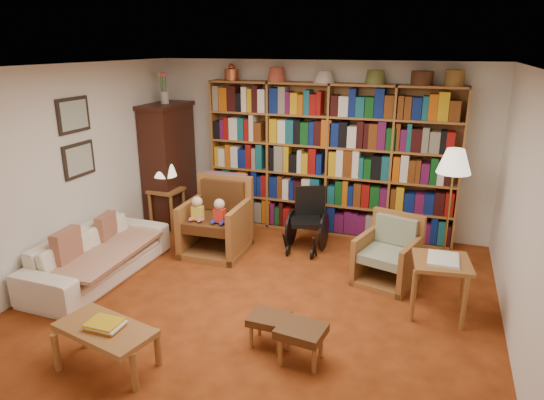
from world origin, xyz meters
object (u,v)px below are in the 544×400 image
at_px(sofa, 98,255).
at_px(footstool_a, 269,321).
at_px(armchair_leather, 219,221).
at_px(floor_lamp, 454,166).
at_px(wheelchair, 307,221).
at_px(footstool_b, 301,333).
at_px(side_table_papers, 441,269).
at_px(side_table_lamp, 167,198).
at_px(coffee_table, 105,333).
at_px(armchair_sage, 388,256).

height_order(sofa, footstool_a, sofa).
distance_m(armchair_leather, floor_lamp, 3.09).
relative_size(wheelchair, floor_lamp, 0.56).
bearing_deg(sofa, footstool_b, -104.93).
height_order(armchair_leather, wheelchair, armchair_leather).
xyz_separation_m(floor_lamp, footstool_a, (-1.53, -2.32, -1.07)).
bearing_deg(side_table_papers, side_table_lamp, 162.22).
bearing_deg(footstool_a, wheelchair, 96.60).
height_order(floor_lamp, coffee_table, floor_lamp).
relative_size(footstool_a, footstool_b, 0.81).
distance_m(wheelchair, footstool_b, 2.56).
distance_m(floor_lamp, footstool_a, 2.97).
distance_m(footstool_b, coffee_table, 1.70).
distance_m(floor_lamp, footstool_b, 2.92).
xyz_separation_m(footstool_b, coffee_table, (-1.57, -0.65, 0.06)).
relative_size(armchair_sage, side_table_papers, 1.29).
distance_m(sofa, side_table_lamp, 1.76).
bearing_deg(footstool_b, footstool_a, 157.62).
relative_size(side_table_lamp, wheelchair, 0.71).
height_order(floor_lamp, footstool_a, floor_lamp).
relative_size(sofa, side_table_papers, 3.06).
height_order(floor_lamp, footstool_b, floor_lamp).
relative_size(wheelchair, footstool_a, 2.37).
bearing_deg(armchair_sage, side_table_papers, -46.10).
height_order(footstool_b, coffee_table, coffee_table).
distance_m(side_table_lamp, wheelchair, 2.25).
relative_size(armchair_leather, coffee_table, 1.06).
bearing_deg(side_table_papers, armchair_sage, 133.90).
bearing_deg(floor_lamp, side_table_papers, -91.97).
bearing_deg(side_table_lamp, floor_lamp, -1.01).
xyz_separation_m(armchair_sage, floor_lamp, (0.64, 0.59, 1.01)).
distance_m(armchair_leather, coffee_table, 2.68).
bearing_deg(coffee_table, side_table_lamp, 112.31).
height_order(side_table_lamp, side_table_papers, side_table_papers).
distance_m(sofa, wheelchair, 2.73).
distance_m(sofa, footstool_b, 2.88).
height_order(footstool_a, coffee_table, coffee_table).
xyz_separation_m(side_table_papers, footstool_a, (-1.49, -1.10, -0.27)).
bearing_deg(armchair_leather, sofa, -129.53).
relative_size(floor_lamp, footstool_b, 3.43).
bearing_deg(floor_lamp, footstool_b, -115.38).
height_order(side_table_lamp, footstool_a, side_table_lamp).
distance_m(side_table_lamp, floor_lamp, 4.13).
distance_m(armchair_sage, wheelchair, 1.31).
bearing_deg(footstool_a, armchair_leather, 126.63).
bearing_deg(sofa, wheelchair, -50.92).
bearing_deg(side_table_papers, floor_lamp, 88.03).
bearing_deg(footstool_a, sofa, 165.24).
xyz_separation_m(side_table_lamp, armchair_leather, (1.12, -0.51, -0.05)).
xyz_separation_m(side_table_lamp, wheelchair, (2.25, -0.06, -0.07)).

